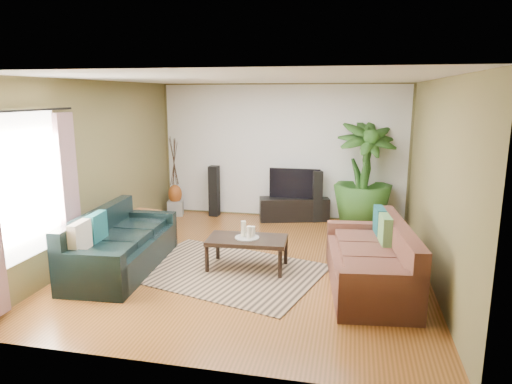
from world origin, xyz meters
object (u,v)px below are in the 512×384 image
(sofa_left, at_px, (122,241))
(sofa_right, at_px, (369,256))
(speaker_left, at_px, (214,191))
(vase, at_px, (175,194))
(television, at_px, (295,183))
(speaker_right, at_px, (317,196))
(pedestal, at_px, (176,208))
(tv_stand, at_px, (294,209))
(potted_plant, at_px, (364,175))
(coffee_table, at_px, (247,253))
(side_table, at_px, (143,227))

(sofa_left, height_order, sofa_right, same)
(speaker_left, relative_size, vase, 2.65)
(television, distance_m, speaker_right, 0.51)
(speaker_right, bearing_deg, speaker_left, 160.02)
(speaker_right, xyz_separation_m, pedestal, (-2.93, -0.13, -0.36))
(tv_stand, height_order, speaker_left, speaker_left)
(sofa_right, height_order, potted_plant, potted_plant)
(sofa_right, bearing_deg, speaker_left, -141.59)
(tv_stand, bearing_deg, sofa_right, -80.74)
(sofa_left, distance_m, vase, 3.02)
(sofa_left, relative_size, television, 2.15)
(vase, bearing_deg, sofa_left, -82.45)
(television, bearing_deg, tv_stand, 0.00)
(coffee_table, relative_size, speaker_right, 1.11)
(speaker_left, relative_size, side_table, 2.00)
(pedestal, bearing_deg, speaker_right, 2.57)
(sofa_right, height_order, television, television)
(coffee_table, relative_size, vase, 2.86)
(television, distance_m, vase, 2.50)
(sofa_left, bearing_deg, pedestal, 3.53)
(sofa_right, bearing_deg, potted_plant, 174.18)
(speaker_left, bearing_deg, television, 2.43)
(sofa_right, xyz_separation_m, potted_plant, (-0.05, 2.91, 0.57))
(sofa_left, height_order, television, television)
(potted_plant, relative_size, side_table, 3.82)
(side_table, bearing_deg, potted_plant, 25.83)
(potted_plant, bearing_deg, side_table, -154.17)
(coffee_table, bearing_deg, vase, 126.46)
(sofa_left, bearing_deg, side_table, 9.02)
(sofa_right, bearing_deg, speaker_right, -169.73)
(pedestal, relative_size, side_table, 0.59)
(speaker_right, bearing_deg, vase, 162.59)
(coffee_table, xyz_separation_m, television, (0.33, 2.74, 0.52))
(television, bearing_deg, pedestal, -176.97)
(coffee_table, relative_size, potted_plant, 0.57)
(speaker_right, distance_m, pedestal, 2.95)
(pedestal, bearing_deg, side_table, -86.33)
(tv_stand, xyz_separation_m, potted_plant, (1.32, -0.11, 0.77))
(sofa_right, distance_m, potted_plant, 2.97)
(tv_stand, bearing_deg, vase, 167.94)
(television, distance_m, pedestal, 2.56)
(potted_plant, bearing_deg, sofa_right, -89.10)
(sofa_left, xyz_separation_m, vase, (-0.40, 2.99, 0.02))
(sofa_left, distance_m, coffee_table, 1.81)
(vase, bearing_deg, speaker_right, 2.57)
(sofa_left, bearing_deg, television, -37.75)
(television, bearing_deg, side_table, -141.25)
(sofa_right, distance_m, side_table, 3.91)
(television, bearing_deg, coffee_table, -96.86)
(potted_plant, xyz_separation_m, pedestal, (-3.81, -0.02, -0.84))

